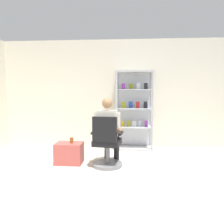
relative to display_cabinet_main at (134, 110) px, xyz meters
The scene contains 7 objects.
ground_plane 2.95m from the display_cabinet_main, 98.24° to the right, with size 7.20×7.20×0.00m, color beige.
back_wall 0.60m from the display_cabinet_main, 149.38° to the left, with size 6.00×0.10×2.70m, color silver.
display_cabinet_main is the anchor object (origin of this frame).
office_chair 1.64m from the display_cabinet_main, 110.41° to the right, with size 0.59×0.56×0.96m.
seated_shopkeeper 1.40m from the display_cabinet_main, 111.92° to the right, with size 0.52×0.60×1.29m.
storage_crate 1.97m from the display_cabinet_main, 135.38° to the right, with size 0.52×0.39×0.40m, color #B24C47.
tea_glass 1.85m from the display_cabinet_main, 134.16° to the right, with size 0.07×0.07×0.11m, color brown.
Camera 1 is at (0.27, -2.70, 1.40)m, focal length 35.63 mm.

